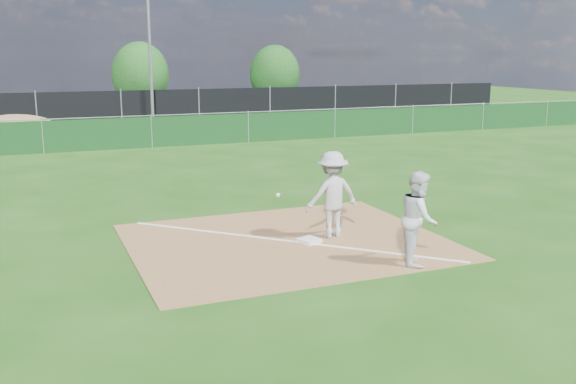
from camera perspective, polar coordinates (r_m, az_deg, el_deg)
The scene contains 16 objects.
ground at distance 21.00m, azimuth -9.45°, elevation 2.13°, with size 90.00×90.00×0.00m, color #1A460F.
infield_dirt at distance 12.60m, azimuth -0.10°, elevation -4.41°, with size 6.00×5.00×0.02m, color brown.
foul_line at distance 12.59m, azimuth -0.10°, elevation -4.35°, with size 0.08×7.00×0.01m, color white.
green_fence at distance 25.76m, azimuth -12.03°, elevation 5.22°, with size 44.00×0.05×1.20m, color #0E3313.
dirt_mound at distance 28.84m, azimuth -23.18°, elevation 5.20°, with size 3.38×2.60×1.17m, color olive.
black_fence at distance 33.60m, azimuth -14.58°, elevation 7.18°, with size 46.00×0.04×1.80m, color black.
parking_lot at distance 38.62m, azimuth -15.56°, elevation 6.40°, with size 46.00×9.00×0.01m, color black.
light_pole at distance 33.43m, azimuth -12.19°, elevation 12.60°, with size 0.16×0.16×8.00m, color slate.
first_base at distance 12.50m, azimuth 1.91°, elevation -4.32°, with size 0.37×0.37×0.08m, color silver.
play_at_first at distance 12.73m, azimuth 3.94°, elevation -0.22°, with size 1.91×0.76×1.72m.
runner at distance 11.36m, azimuth 11.53°, elevation -2.27°, with size 0.80×0.62×1.65m, color silver.
car_left at distance 36.95m, azimuth -21.95°, elevation 7.01°, with size 1.94×4.81×1.64m, color #AFB2B7.
car_mid at distance 36.84m, azimuth -19.94°, elevation 7.03°, with size 1.57×4.50×1.48m, color black.
car_right at distance 38.60m, azimuth -6.18°, elevation 7.80°, with size 1.93×4.75×1.38m, color black.
tree_mid at distance 43.90m, azimuth -13.00°, elevation 10.13°, with size 3.70×3.70×4.39m.
tree_right at distance 46.45m, azimuth -1.18°, elevation 10.43°, with size 3.57×3.57×4.23m.
Camera 1 is at (-4.57, -10.17, 3.61)m, focal length 40.00 mm.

